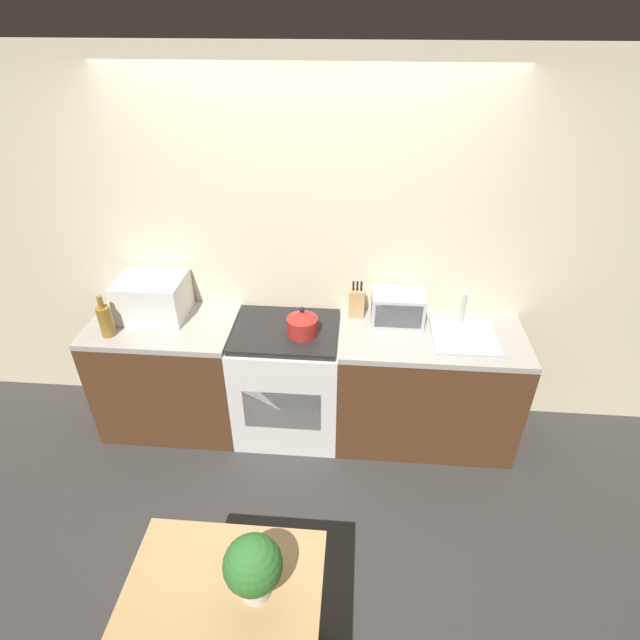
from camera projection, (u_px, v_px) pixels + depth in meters
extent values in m
plane|color=#33302D|center=(294.00, 506.00, 3.27)|extent=(16.00, 16.00, 0.00)
cube|color=beige|center=(308.00, 254.00, 3.45)|extent=(10.00, 0.06, 2.60)
cube|color=#4C2D19|center=(172.00, 376.00, 3.71)|extent=(1.01, 0.62, 0.86)
cube|color=#9E998E|center=(161.00, 325.00, 3.46)|extent=(1.01, 0.62, 0.04)
cube|color=#4C2D19|center=(425.00, 389.00, 3.58)|extent=(1.25, 0.62, 0.86)
cube|color=#9E998E|center=(433.00, 338.00, 3.34)|extent=(1.25, 0.62, 0.04)
cube|color=silver|center=(288.00, 382.00, 3.65)|extent=(0.74, 0.62, 0.86)
cube|color=black|center=(286.00, 331.00, 3.40)|extent=(0.71, 0.57, 0.04)
cube|color=black|center=(282.00, 410.00, 3.40)|extent=(0.53, 0.02, 0.32)
cylinder|color=maroon|center=(302.00, 326.00, 3.31)|extent=(0.21, 0.21, 0.12)
cone|color=maroon|center=(302.00, 315.00, 3.26)|extent=(0.20, 0.20, 0.06)
sphere|color=black|center=(301.00, 310.00, 3.24)|extent=(0.04, 0.04, 0.04)
cube|color=silver|center=(153.00, 297.00, 3.47)|extent=(0.45, 0.37, 0.29)
cube|color=black|center=(143.00, 311.00, 3.32)|extent=(0.40, 0.01, 0.23)
cylinder|color=olive|center=(106.00, 321.00, 3.28)|extent=(0.09, 0.09, 0.21)
cylinder|color=olive|center=(100.00, 302.00, 3.19)|extent=(0.03, 0.03, 0.08)
cube|color=tan|center=(357.00, 303.00, 3.47)|extent=(0.11, 0.06, 0.21)
cylinder|color=black|center=(353.00, 286.00, 3.40)|extent=(0.01, 0.01, 0.07)
cylinder|color=black|center=(357.00, 286.00, 3.39)|extent=(0.01, 0.01, 0.07)
cylinder|color=black|center=(361.00, 286.00, 3.39)|extent=(0.01, 0.01, 0.07)
cube|color=#ADAFB5|center=(398.00, 307.00, 3.42)|extent=(0.36, 0.25, 0.22)
cube|color=black|center=(398.00, 316.00, 3.32)|extent=(0.31, 0.01, 0.18)
cube|color=#ADAFB5|center=(464.00, 336.00, 3.30)|extent=(0.42, 0.44, 0.02)
cylinder|color=#ADAFB5|center=(463.00, 308.00, 3.37)|extent=(0.03, 0.03, 0.22)
cube|color=tan|center=(218.00, 609.00, 1.99)|extent=(0.81, 0.74, 0.04)
cylinder|color=tan|center=(174.00, 580.00, 2.48)|extent=(0.05, 0.05, 0.73)
cylinder|color=tan|center=(313.00, 591.00, 2.43)|extent=(0.05, 0.05, 0.73)
cylinder|color=beige|center=(255.00, 585.00, 2.00)|extent=(0.12, 0.12, 0.09)
sphere|color=#2D6B28|center=(253.00, 565.00, 1.93)|extent=(0.24, 0.24, 0.24)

